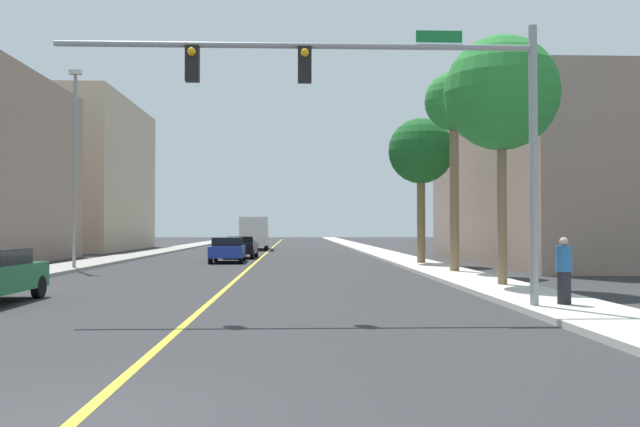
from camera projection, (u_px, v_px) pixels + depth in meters
ground at (264, 255)px, 48.85m from camera, size 192.00×192.00×0.00m
sidewalk_left at (141, 255)px, 48.52m from camera, size 2.52×168.00×0.15m
sidewalk_right at (385, 254)px, 49.17m from camera, size 2.52×168.00×0.15m
lane_marking_center at (264, 255)px, 48.85m from camera, size 0.16×144.00×0.01m
building_left_far at (74, 176)px, 61.26m from camera, size 10.60×18.95×13.29m
building_right_near at (566, 183)px, 38.94m from camera, size 10.93×21.74×9.11m
traffic_signal_mast at (387, 99)px, 16.00m from camera, size 11.34×0.36×6.65m
street_lamp at (75, 159)px, 31.66m from camera, size 0.56×0.28×9.21m
palm_near at (501, 94)px, 22.18m from camera, size 3.74×3.74×8.11m
palm_mid at (454, 107)px, 29.07m from camera, size 2.51×2.51×8.51m
palm_far at (421, 152)px, 35.92m from camera, size 3.45×3.45×7.63m
car_black at (241, 247)px, 44.43m from camera, size 2.03×4.49×1.42m
car_blue at (228, 249)px, 38.84m from camera, size 1.98×4.34×1.44m
delivery_truck at (255, 232)px, 61.70m from camera, size 2.66×8.99×2.91m
pedestrian at (564, 271)px, 16.29m from camera, size 0.38×0.38×1.60m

